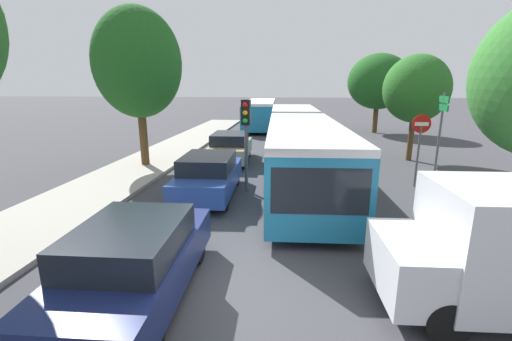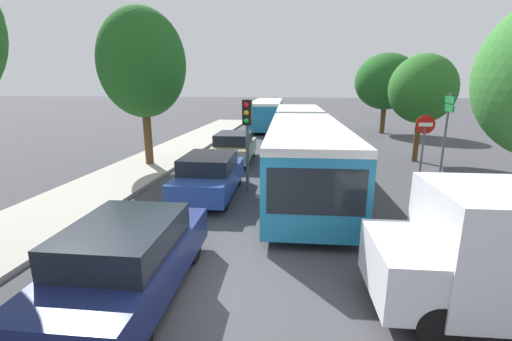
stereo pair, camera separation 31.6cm
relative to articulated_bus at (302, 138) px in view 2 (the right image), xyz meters
The scene contains 13 objects.
ground_plane 10.47m from the articulated_bus, 99.00° to the right, with size 200.00×200.00×0.00m, color #3D3D42.
kerb_strip_left 8.15m from the articulated_bus, 159.50° to the left, with size 3.20×36.10×0.14m, color #9E998E.
articulated_bus is the anchor object (origin of this frame).
city_bus_rear 16.20m from the articulated_bus, 101.70° to the left, with size 2.96×11.52×2.46m.
queued_car_navy 11.10m from the articulated_bus, 106.18° to the right, with size 2.03×4.50×1.54m.
queued_car_blue 5.56m from the articulated_bus, 125.56° to the right, with size 2.00×4.43×1.52m.
queued_car_tan 3.69m from the articulated_bus, 162.20° to the left, with size 1.99×4.42×1.52m.
traffic_light 4.38m from the articulated_bus, 117.31° to the right, with size 0.34×0.37×3.40m.
no_entry_sign 5.21m from the articulated_bus, 28.05° to the right, with size 0.70×0.08×2.82m.
direction_sign_post 6.22m from the articulated_bus, ahead, with size 0.23×1.40×3.60m.
tree_left_mid 8.01m from the articulated_bus, behind, with size 3.96×3.96×7.34m.
tree_right_mid 6.75m from the articulated_bus, 23.23° to the left, with size 3.25×3.25×5.40m.
tree_right_far 15.04m from the articulated_bus, 63.84° to the left, with size 4.87×4.87×6.33m.
Camera 2 is at (1.68, -5.75, 3.94)m, focal length 24.00 mm.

